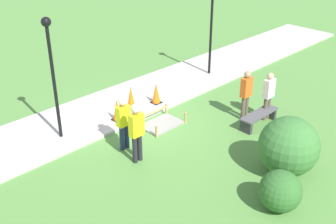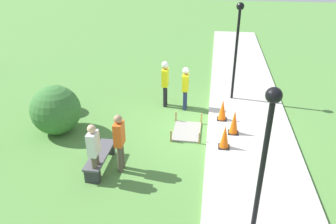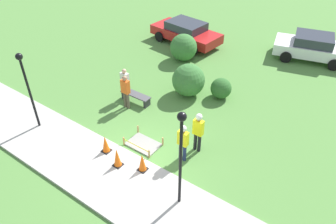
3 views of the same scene
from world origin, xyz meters
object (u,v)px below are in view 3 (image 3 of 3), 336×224
Objects in this scene: worker_assistant at (198,129)px; lamppost_near at (181,147)px; worker_supervisor at (183,140)px; bystander_in_gray_shirt at (125,82)px; parked_car_red at (186,32)px; bystander_in_orange_shirt at (126,90)px; park_bench at (136,96)px; traffic_cone_sidewalk_edge at (142,162)px; traffic_cone_far_patch at (117,157)px; parked_car_white at (312,47)px; lamppost_far at (26,80)px; traffic_cone_near_patch at (105,144)px.

worker_assistant is 3.09m from lamppost_near.
worker_supervisor is at bearing -102.78° from worker_assistant.
bystander_in_gray_shirt reaches higher than parked_car_red.
bystander_in_orange_shirt is (-4.05, 1.37, -0.01)m from worker_supervisor.
traffic_cone_sidewalk_edge is at bearing -46.84° from park_bench.
lamppost_near reaches higher than worker_assistant.
worker_supervisor is at bearing 45.13° from traffic_cone_far_patch.
bystander_in_orange_shirt is 7.86m from parked_car_red.
lamppost_near is 0.78× the size of parked_car_red.
lamppost_near is (5.07, -3.77, 2.24)m from park_bench.
traffic_cone_sidewalk_edge is 0.45× the size of bystander_in_gray_shirt.
bystander_in_gray_shirt is at bearing -136.46° from parked_car_white.
worker_assistant is at bearing 23.46° from lamppost_far.
lamppost_near is (5.11, -3.16, 1.58)m from bystander_in_orange_shirt.
traffic_cone_far_patch is 4.83m from lamppost_far.
bystander_in_gray_shirt is 0.45× the size of lamppost_near.
parked_car_white reaches higher than traffic_cone_near_patch.
parked_car_white is at bearing 61.29° from bystander_in_orange_shirt.
bystander_in_gray_shirt is (-4.56, 1.90, -0.04)m from worker_supervisor.
bystander_in_orange_shirt is (-1.40, 2.82, 0.50)m from traffic_cone_near_patch.
worker_supervisor is 2.60m from lamppost_near.
traffic_cone_far_patch is 0.49× the size of worker_supervisor.
traffic_cone_far_patch is at bearing -53.68° from bystander_in_orange_shirt.
park_bench is 0.94× the size of worker_supervisor.
worker_supervisor is at bearing -51.03° from parked_car_red.
bystander_in_gray_shirt reaches higher than park_bench.
lamppost_near is at bearing -31.75° from bystander_in_orange_shirt.
worker_supervisor reaches higher than traffic_cone_sidewalk_edge.
worker_assistant is at bearing 52.85° from traffic_cone_far_patch.
traffic_cone_far_patch is 0.49× the size of bystander_in_gray_shirt.
park_bench is (-1.36, 3.43, -0.16)m from traffic_cone_near_patch.
traffic_cone_far_patch is 2.53m from worker_supervisor.
traffic_cone_far_patch is at bearing 179.38° from lamppost_near.
bystander_in_orange_shirt reaches higher than worker_supervisor.
traffic_cone_far_patch is 0.46× the size of worker_assistant.
worker_supervisor reaches higher than traffic_cone_far_patch.
traffic_cone_sidewalk_edge is 0.45× the size of worker_supervisor.
traffic_cone_near_patch is 3.66m from worker_assistant.
worker_supervisor is (0.85, 1.39, 0.51)m from traffic_cone_sidewalk_edge.
worker_supervisor reaches higher than park_bench.
traffic_cone_far_patch is 0.48× the size of bystander_in_orange_shirt.
park_bench is 7.28m from parked_car_red.
parked_car_white is (5.49, 9.49, 0.46)m from park_bench.
traffic_cone_sidewalk_edge is 11.53m from parked_car_red.
traffic_cone_far_patch is at bearing -52.51° from bystander_in_gray_shirt.
worker_assistant is 10.77m from parked_car_white.
lamppost_near is (1.06, -1.79, 1.56)m from worker_supervisor.
worker_assistant is (2.83, 2.24, 0.60)m from traffic_cone_near_patch.
bystander_in_gray_shirt is (-0.55, -0.08, 0.63)m from park_bench.
parked_car_red is at bearing 106.36° from traffic_cone_near_patch.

